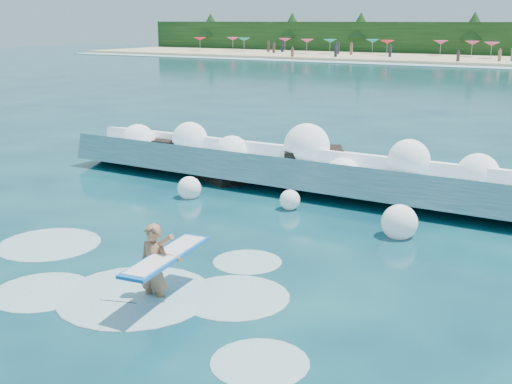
# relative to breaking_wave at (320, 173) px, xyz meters

# --- Properties ---
(ground) EXTENTS (200.00, 200.00, 0.00)m
(ground) POSITION_rel_breaking_wave_xyz_m (-0.83, -7.14, -0.55)
(ground) COLOR #07283B
(ground) RESTS_ON ground
(breaking_wave) EXTENTS (18.31, 2.84, 1.58)m
(breaking_wave) POSITION_rel_breaking_wave_xyz_m (0.00, 0.00, 0.00)
(breaking_wave) COLOR teal
(breaking_wave) RESTS_ON ground
(rock_cluster) EXTENTS (8.15, 3.33, 1.35)m
(rock_cluster) POSITION_rel_breaking_wave_xyz_m (-3.70, 0.34, -0.12)
(rock_cluster) COLOR black
(rock_cluster) RESTS_ON ground
(surfer_with_board) EXTENTS (1.08, 2.98, 1.82)m
(surfer_with_board) POSITION_rel_breaking_wave_xyz_m (0.86, -9.20, 0.12)
(surfer_with_board) COLOR #A06B4B
(surfer_with_board) RESTS_ON ground
(wave_spray) EXTENTS (15.64, 4.86, 2.11)m
(wave_spray) POSITION_rel_breaking_wave_xyz_m (-0.08, -0.21, 0.45)
(wave_spray) COLOR white
(wave_spray) RESTS_ON ground
(surf_foam) EXTENTS (9.29, 5.32, 0.16)m
(surf_foam) POSITION_rel_breaking_wave_xyz_m (-0.12, -8.91, -0.55)
(surf_foam) COLOR silver
(surf_foam) RESTS_ON ground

